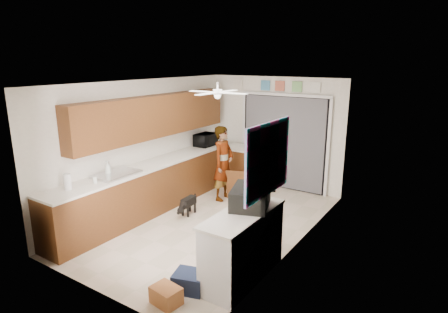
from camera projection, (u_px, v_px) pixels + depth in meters
The scene contains 39 objects.
floor at pixel (212, 222), 6.78m from camera, with size 5.00×5.00×0.00m, color beige.
ceiling at pixel (211, 82), 6.14m from camera, with size 5.00×5.00×0.00m, color white.
wall_back at pixel (275, 133), 8.49m from camera, with size 3.20×3.20×0.00m, color white.
wall_front at pixel (91, 200), 4.44m from camera, with size 3.20×3.20×0.00m, color white.
wall_left at pixel (144, 145), 7.31m from camera, with size 5.00×5.00×0.00m, color white.
wall_right at pixel (299, 170), 5.61m from camera, with size 5.00×5.00×0.00m, color white.
left_base_cabinets at pixel (158, 186), 7.35m from camera, with size 0.60×4.80×0.90m, color brown.
left_countertop at pixel (157, 163), 7.23m from camera, with size 0.62×4.80×0.04m, color white.
upper_cabinets at pixel (156, 116), 7.25m from camera, with size 0.32×4.00×0.80m, color brown.
sink_basin at pixel (116, 174), 6.41m from camera, with size 0.50×0.76×0.06m, color silver.
faucet at pixel (109, 167), 6.49m from camera, with size 0.03×0.03×0.22m, color silver.
peninsula_base at pixel (244, 168), 8.55m from camera, with size 1.00×0.60×0.90m, color brown.
peninsula_top at pixel (244, 148), 8.43m from camera, with size 1.04×0.64×0.04m, color white.
back_opening_recess at pixel (284, 143), 8.38m from camera, with size 2.00×0.06×2.10m, color black.
curtain_panel at pixel (283, 143), 8.35m from camera, with size 1.90×0.03×2.05m, color slate.
door_trim_left at pixel (244, 138), 8.90m from camera, with size 0.06×0.04×2.10m, color white.
door_trim_right at pixel (328, 149), 7.82m from camera, with size 0.06×0.04×2.10m, color white.
door_trim_head at pixel (285, 95), 8.08m from camera, with size 2.10×0.04×0.06m, color white.
header_frame_1 at pixel (265, 85), 8.33m from camera, with size 0.22×0.02×0.22m, color #458DB9.
header_frame_2 at pixel (280, 86), 8.14m from camera, with size 0.22×0.02×0.22m, color #C26148.
header_frame_3 at pixel (297, 87), 7.93m from camera, with size 0.22×0.02×0.22m, color #7ABF6D.
header_frame_4 at pixel (315, 87), 7.72m from camera, with size 0.22×0.02×0.22m, color white.
route66_sign at pixel (238, 84), 8.70m from camera, with size 0.22×0.02×0.26m, color silver.
right_counter_base at pixel (243, 247), 4.98m from camera, with size 0.50×1.40×0.90m, color white.
right_counter_top at pixel (243, 214), 4.86m from camera, with size 0.54×1.44×0.04m, color white.
abstract_painting at pixel (268, 159), 4.71m from camera, with size 0.03×1.15×0.95m, color #ED57D1.
ceiling_fan at pixel (218, 92), 6.35m from camera, with size 1.14×1.14×0.24m, color white.
microwave at pixel (206, 140), 8.54m from camera, with size 0.52×0.35×0.29m, color black.
soap_bottle at pixel (108, 168), 6.37m from camera, with size 0.10×0.10×0.26m, color silver.
jar_b at pixel (95, 180), 6.00m from camera, with size 0.07×0.07×0.10m, color silver.
paper_towel_roll at pixel (67, 182), 5.68m from camera, with size 0.11×0.11×0.24m, color white.
suitcase at pixel (250, 197), 5.02m from camera, with size 0.48×0.63×0.27m, color black.
suitcase_rim at pixel (250, 205), 5.05m from camera, with size 0.44×0.58×0.02m, color yellow.
suitcase_lid at pixel (261, 174), 5.19m from camera, with size 0.42×0.03×0.50m, color black.
cardboard_box at pixel (166, 295), 4.51m from camera, with size 0.35×0.26×0.22m, color #A55B34.
navy_crate at pixel (190, 281), 4.78m from camera, with size 0.39×0.33×0.24m, color #161F37.
cabinet_door_panel at pixel (237, 185), 7.76m from camera, with size 0.44×0.03×0.66m, color brown.
man at pixel (223, 163), 7.73m from camera, with size 0.57×0.37×1.56m, color white.
dog at pixel (189, 205), 7.10m from camera, with size 0.20×0.48×0.37m, color black.
Camera 1 is at (3.60, -5.11, 2.88)m, focal length 30.00 mm.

